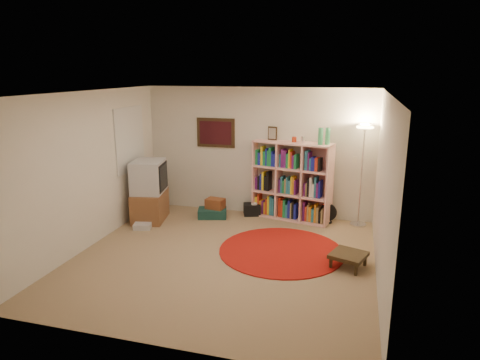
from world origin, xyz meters
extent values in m
cube|color=#907454|center=(0.00, 0.00, -0.01)|extent=(4.50, 4.50, 0.02)
cube|color=white|center=(0.00, 0.00, 2.51)|extent=(4.50, 4.50, 0.02)
cube|color=beige|center=(0.00, 2.26, 1.25)|extent=(4.50, 0.02, 2.50)
cube|color=beige|center=(0.00, -2.26, 1.25)|extent=(4.50, 0.02, 2.50)
cube|color=beige|center=(-2.26, 0.00, 1.25)|extent=(0.02, 4.50, 2.50)
cube|color=beige|center=(2.26, 0.00, 1.25)|extent=(0.02, 4.50, 2.50)
cube|color=black|center=(-0.85, 2.23, 1.60)|extent=(0.78, 0.04, 0.58)
cube|color=#460E16|center=(-0.85, 2.21, 1.60)|extent=(0.66, 0.01, 0.46)
cube|color=white|center=(-2.23, 1.30, 1.55)|extent=(0.03, 1.00, 1.20)
cube|color=beige|center=(1.85, 2.24, 1.20)|extent=(0.08, 0.01, 0.12)
cube|color=#FFB3AA|center=(0.72, 2.08, 0.02)|extent=(1.57, 0.76, 0.03)
cube|color=#FFB3AA|center=(0.72, 2.08, 1.49)|extent=(1.57, 0.76, 0.03)
cube|color=#FFB3AA|center=(0.00, 2.25, 0.75)|extent=(0.13, 0.43, 1.51)
cube|color=#FFB3AA|center=(1.44, 1.92, 0.75)|extent=(0.13, 0.43, 1.51)
cube|color=#FFB3AA|center=(0.76, 2.28, 0.75)|extent=(1.47, 0.36, 1.51)
cube|color=#FFB3AA|center=(0.47, 2.14, 0.75)|extent=(0.12, 0.41, 1.44)
cube|color=#FFB3AA|center=(0.96, 2.03, 0.75)|extent=(0.12, 0.41, 1.44)
cube|color=#FFB3AA|center=(0.72, 2.08, 0.50)|extent=(1.50, 0.72, 0.03)
cube|color=#FFB3AA|center=(0.72, 2.08, 1.01)|extent=(1.50, 0.72, 0.03)
cube|color=yellow|center=(0.03, 2.20, 0.20)|extent=(0.08, 0.18, 0.33)
cube|color=red|center=(0.07, 2.19, 0.23)|extent=(0.08, 0.18, 0.38)
cube|color=orange|center=(0.12, 2.18, 0.17)|extent=(0.08, 0.18, 0.26)
cube|color=#5C1B6C|center=(0.17, 2.17, 0.17)|extent=(0.08, 0.18, 0.26)
cube|color=orange|center=(0.21, 2.16, 0.16)|extent=(0.07, 0.18, 0.24)
cube|color=red|center=(0.25, 2.15, 0.20)|extent=(0.07, 0.18, 0.32)
cube|color=yellow|center=(0.29, 2.14, 0.23)|extent=(0.08, 0.18, 0.38)
cube|color=teal|center=(0.33, 2.13, 0.23)|extent=(0.08, 0.18, 0.39)
cube|color=teal|center=(0.38, 2.12, 0.21)|extent=(0.08, 0.18, 0.35)
cube|color=#5C1B6C|center=(0.03, 2.20, 0.65)|extent=(0.09, 0.18, 0.24)
cube|color=black|center=(0.08, 2.19, 0.66)|extent=(0.08, 0.18, 0.27)
cube|color=#1B22A2|center=(0.12, 2.18, 0.68)|extent=(0.08, 0.18, 0.31)
cube|color=yellow|center=(0.16, 2.17, 0.70)|extent=(0.08, 0.18, 0.36)
cube|color=black|center=(0.21, 2.16, 0.66)|extent=(0.08, 0.18, 0.28)
cube|color=black|center=(0.26, 2.14, 0.71)|extent=(0.09, 0.18, 0.37)
cube|color=#1B8745|center=(0.03, 2.20, 1.16)|extent=(0.09, 0.18, 0.30)
cube|color=#1B22A2|center=(0.08, 2.19, 1.13)|extent=(0.09, 0.18, 0.25)
cube|color=yellow|center=(0.13, 2.17, 1.20)|extent=(0.08, 0.18, 0.37)
cube|color=#1B8745|center=(0.19, 2.16, 1.15)|extent=(0.09, 0.18, 0.28)
cube|color=#1B22A2|center=(0.23, 2.15, 1.18)|extent=(0.07, 0.17, 0.34)
cube|color=#1B8745|center=(0.26, 2.14, 1.17)|extent=(0.07, 0.17, 0.31)
cube|color=#1B8745|center=(0.30, 2.13, 1.19)|extent=(0.09, 0.18, 0.36)
cube|color=#1B22A2|center=(0.35, 2.12, 1.16)|extent=(0.07, 0.17, 0.30)
cube|color=#1B22A2|center=(0.39, 2.12, 1.14)|extent=(0.08, 0.18, 0.25)
cube|color=red|center=(0.52, 2.09, 0.22)|extent=(0.08, 0.18, 0.37)
cube|color=red|center=(0.56, 2.07, 0.21)|extent=(0.08, 0.18, 0.34)
cube|color=#1B8745|center=(0.61, 2.06, 0.21)|extent=(0.09, 0.18, 0.34)
cube|color=teal|center=(0.66, 2.05, 0.17)|extent=(0.08, 0.18, 0.26)
cube|color=#1B22A2|center=(0.71, 2.04, 0.21)|extent=(0.09, 0.18, 0.35)
cube|color=#948351|center=(0.75, 2.03, 0.19)|extent=(0.06, 0.17, 0.31)
cube|color=black|center=(0.79, 2.02, 0.21)|extent=(0.08, 0.18, 0.35)
cube|color=#1B22A2|center=(0.83, 2.01, 0.18)|extent=(0.08, 0.18, 0.29)
cube|color=#5C1B6C|center=(0.51, 2.09, 0.65)|extent=(0.07, 0.17, 0.26)
cube|color=teal|center=(0.55, 2.08, 0.68)|extent=(0.07, 0.18, 0.32)
cube|color=#1B8745|center=(0.59, 2.07, 0.65)|extent=(0.08, 0.18, 0.24)
cube|color=#948351|center=(0.62, 2.06, 0.67)|extent=(0.07, 0.18, 0.29)
cube|color=teal|center=(0.66, 2.05, 0.68)|extent=(0.07, 0.17, 0.31)
cube|color=teal|center=(0.70, 2.04, 0.65)|extent=(0.09, 0.18, 0.26)
cube|color=yellow|center=(0.74, 2.03, 0.69)|extent=(0.07, 0.17, 0.34)
cube|color=orange|center=(0.78, 2.02, 0.69)|extent=(0.07, 0.18, 0.33)
cube|color=#5C1B6C|center=(0.82, 2.02, 0.66)|extent=(0.07, 0.17, 0.27)
cube|color=teal|center=(0.51, 2.09, 1.14)|extent=(0.07, 0.17, 0.26)
cube|color=#5C1B6C|center=(0.55, 2.08, 1.19)|extent=(0.08, 0.18, 0.36)
cube|color=#5C1B6C|center=(0.60, 2.07, 1.18)|extent=(0.09, 0.18, 0.34)
cube|color=#1B8745|center=(0.65, 2.05, 1.15)|extent=(0.08, 0.18, 0.28)
cube|color=yellow|center=(0.69, 2.05, 1.19)|extent=(0.07, 0.17, 0.36)
cube|color=red|center=(0.72, 2.04, 1.17)|extent=(0.07, 0.18, 0.32)
cube|color=#5C1B6C|center=(0.76, 2.03, 1.14)|extent=(0.08, 0.18, 0.26)
cube|color=#1B8745|center=(0.81, 2.02, 1.15)|extent=(0.09, 0.18, 0.28)
cube|color=#5C1B6C|center=(1.00, 1.97, 0.22)|extent=(0.08, 0.18, 0.37)
cube|color=red|center=(1.04, 1.96, 0.18)|extent=(0.07, 0.18, 0.28)
cube|color=#948351|center=(1.08, 1.95, 0.20)|extent=(0.07, 0.17, 0.32)
cube|color=orange|center=(1.12, 1.95, 0.18)|extent=(0.08, 0.18, 0.29)
cube|color=teal|center=(1.17, 1.93, 0.16)|extent=(0.09, 0.18, 0.25)
cube|color=orange|center=(1.22, 1.92, 0.22)|extent=(0.08, 0.18, 0.36)
cube|color=#948351|center=(1.26, 1.91, 0.19)|extent=(0.08, 0.18, 0.30)
cube|color=black|center=(1.31, 1.90, 0.16)|extent=(0.08, 0.18, 0.24)
cube|color=#948351|center=(1.35, 1.89, 0.18)|extent=(0.07, 0.18, 0.28)
cube|color=#5C1B6C|center=(1.00, 1.97, 0.65)|extent=(0.07, 0.18, 0.25)
cube|color=#948351|center=(1.03, 1.97, 0.65)|extent=(0.07, 0.17, 0.25)
cube|color=black|center=(1.07, 1.96, 0.70)|extent=(0.08, 0.18, 0.34)
cube|color=white|center=(1.11, 1.95, 0.71)|extent=(0.08, 0.18, 0.37)
cube|color=white|center=(1.16, 1.94, 0.65)|extent=(0.08, 0.18, 0.25)
cube|color=teal|center=(1.20, 1.93, 0.72)|extent=(0.07, 0.18, 0.39)
cube|color=#5C1B6C|center=(1.24, 1.92, 0.66)|extent=(0.08, 0.18, 0.28)
cube|color=#1B22A2|center=(1.28, 1.91, 0.68)|extent=(0.07, 0.18, 0.32)
cube|color=teal|center=(1.01, 1.97, 1.20)|extent=(0.09, 0.18, 0.37)
cube|color=#5C1B6C|center=(1.06, 1.96, 1.18)|extent=(0.07, 0.17, 0.34)
cube|color=teal|center=(1.09, 1.95, 1.13)|extent=(0.07, 0.17, 0.24)
cube|color=#1B22A2|center=(1.12, 1.95, 1.14)|extent=(0.07, 0.17, 0.26)
cube|color=#1B22A2|center=(1.16, 1.94, 1.14)|extent=(0.07, 0.17, 0.25)
cube|color=red|center=(1.20, 1.93, 1.14)|extent=(0.09, 0.18, 0.25)
cube|color=black|center=(1.25, 1.92, 1.14)|extent=(0.08, 0.18, 0.25)
cube|color=black|center=(0.30, 2.20, 1.64)|extent=(0.18, 0.06, 0.26)
cube|color=#A29887|center=(0.30, 2.18, 1.64)|extent=(0.14, 0.04, 0.20)
cylinder|color=#AF2C10|center=(0.74, 2.08, 1.56)|extent=(0.10, 0.10, 0.10)
cylinder|color=white|center=(0.91, 2.04, 1.57)|extent=(0.09, 0.09, 0.12)
cylinder|color=#47BA77|center=(1.23, 1.92, 1.66)|extent=(0.10, 0.10, 0.30)
cylinder|color=#47BA77|center=(1.35, 1.97, 1.66)|extent=(0.10, 0.10, 0.30)
cylinder|color=white|center=(1.99, 2.05, 0.02)|extent=(0.33, 0.33, 0.03)
cylinder|color=white|center=(1.99, 2.05, 0.91)|extent=(0.03, 0.03, 1.76)
cone|color=white|center=(1.99, 2.05, 1.82)|extent=(0.39, 0.39, 0.14)
cylinder|color=#FFD88C|center=(1.99, 2.05, 1.83)|extent=(0.32, 0.32, 0.02)
cylinder|color=black|center=(1.43, 2.03, 0.01)|extent=(0.21, 0.21, 0.03)
cylinder|color=black|center=(1.43, 2.03, 0.10)|extent=(0.04, 0.04, 0.13)
cylinder|color=black|center=(1.43, 2.01, 0.21)|extent=(0.33, 0.14, 0.33)
cube|color=brown|center=(-1.88, 1.29, 0.28)|extent=(0.70, 0.89, 0.56)
cube|color=silver|center=(-1.88, 1.29, 0.86)|extent=(0.68, 0.76, 0.61)
cube|color=black|center=(-1.61, 1.34, 0.86)|extent=(0.13, 0.57, 0.51)
cube|color=black|center=(-1.60, 1.34, 0.86)|extent=(0.11, 0.50, 0.44)
cube|color=silver|center=(-1.81, 0.82, 0.05)|extent=(0.36, 0.33, 0.10)
cube|color=#133631|center=(-0.78, 1.74, 0.09)|extent=(0.62, 0.49, 0.18)
cube|color=brown|center=(-0.73, 1.77, 0.27)|extent=(0.37, 0.29, 0.20)
cube|color=black|center=(-0.06, 2.09, 0.11)|extent=(0.39, 0.36, 0.23)
cylinder|color=white|center=(-0.01, 2.07, 0.13)|extent=(0.13, 0.13, 0.26)
cylinder|color=maroon|center=(0.82, 0.49, 0.01)|extent=(1.99, 1.99, 0.02)
cube|color=black|center=(1.86, 0.19, 0.19)|extent=(0.60, 0.60, 0.06)
cube|color=black|center=(1.62, 0.07, 0.09)|extent=(0.05, 0.05, 0.17)
cube|color=black|center=(1.97, -0.05, 0.09)|extent=(0.05, 0.05, 0.17)
cube|color=black|center=(1.74, 0.43, 0.09)|extent=(0.05, 0.05, 0.17)
cube|color=black|center=(2.10, 0.30, 0.09)|extent=(0.05, 0.05, 0.17)
camera|label=1|loc=(1.86, -5.79, 2.81)|focal=32.00mm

